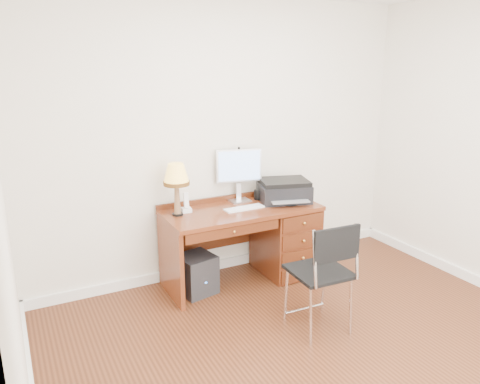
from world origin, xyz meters
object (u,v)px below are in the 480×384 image
desk (270,235)px  phone (186,206)px  monitor (239,169)px  leg_lamp (176,178)px  equipment_box (196,274)px  printer (284,190)px  chair (325,266)px

desk → phone: size_ratio=8.11×
monitor → phone: size_ratio=2.84×
desk → leg_lamp: (-0.94, 0.08, 0.69)m
leg_lamp → equipment_box: size_ratio=1.31×
desk → equipment_box: size_ratio=4.06×
printer → chair: 1.22m
leg_lamp → chair: leg_lamp is taller
leg_lamp → equipment_box: bearing=-43.5°
phone → equipment_box: size_ratio=0.50×
phone → equipment_box: (0.02, -0.17, -0.62)m
equipment_box → desk: bearing=-8.8°
phone → chair: bearing=-55.1°
desk → chair: (-0.17, -1.12, 0.15)m
leg_lamp → equipment_box: 0.93m
chair → equipment_box: size_ratio=2.53×
monitor → phone: 0.67m
desk → equipment_box: 0.85m
monitor → printer: 0.51m
leg_lamp → chair: bearing=-57.2°
monitor → phone: (-0.60, -0.10, -0.28)m
monitor → chair: 1.44m
monitor → equipment_box: bearing=-142.9°
chair → equipment_box: (-0.65, 1.08, -0.38)m
phone → equipment_box: phone is taller
monitor → equipment_box: size_ratio=1.42×
chair → monitor: bearing=95.7°
monitor → leg_lamp: bearing=-155.3°
chair → printer: bearing=76.2°
printer → phone: printer is taller
desk → monitor: 0.74m
phone → leg_lamp: bearing=-146.6°
monitor → chair: bearing=-74.6°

